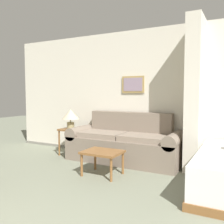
{
  "coord_description": "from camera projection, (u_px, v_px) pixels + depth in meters",
  "views": [
    {
      "loc": [
        1.65,
        -0.67,
        1.31
      ],
      "look_at": [
        0.0,
        2.46,
        1.05
      ],
      "focal_mm": 40.0,
      "sensor_mm": 36.0,
      "label": 1
    }
  ],
  "objects": [
    {
      "name": "side_table",
      "position": [
        71.0,
        134.0,
        5.33
      ],
      "size": [
        0.41,
        0.41,
        0.57
      ],
      "color": "brown",
      "rests_on": "ground_plane"
    },
    {
      "name": "couch",
      "position": [
        125.0,
        144.0,
        4.84
      ],
      "size": [
        2.21,
        0.84,
        0.94
      ],
      "color": "gray",
      "rests_on": "ground_plane"
    },
    {
      "name": "coffee_table",
      "position": [
        103.0,
        154.0,
        4.0
      ],
      "size": [
        0.61,
        0.49,
        0.39
      ],
      "color": "brown",
      "rests_on": "ground_plane"
    },
    {
      "name": "wall_back",
      "position": [
        151.0,
        94.0,
        5.03
      ],
      "size": [
        6.88,
        0.16,
        2.6
      ],
      "color": "silver",
      "rests_on": "ground_plane"
    },
    {
      "name": "table_lamp",
      "position": [
        70.0,
        115.0,
        5.3
      ],
      "size": [
        0.37,
        0.37,
        0.41
      ],
      "color": "tan",
      "rests_on": "side_table"
    },
    {
      "name": "wall_partition_pillar",
      "position": [
        195.0,
        94.0,
        4.26
      ],
      "size": [
        0.24,
        0.66,
        2.6
      ],
      "color": "silver",
      "rests_on": "ground_plane"
    }
  ]
}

